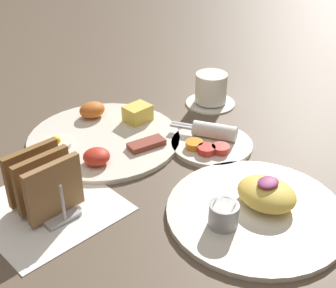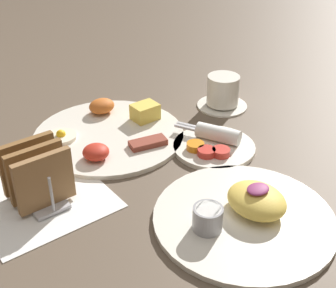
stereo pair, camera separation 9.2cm
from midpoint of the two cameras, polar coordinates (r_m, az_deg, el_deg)
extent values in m
plane|color=brown|center=(0.85, 2.04, -5.36)|extent=(3.00, 3.00, 0.00)
cube|color=white|center=(0.84, -12.22, -6.60)|extent=(0.22, 0.22, 0.00)
cylinder|color=silver|center=(1.00, -4.63, 1.00)|extent=(0.32, 0.32, 0.01)
cube|color=#E5C64C|center=(1.04, -0.29, 3.88)|extent=(0.06, 0.04, 0.04)
ellipsoid|color=#C66023|center=(1.08, -5.68, 4.56)|extent=(0.06, 0.05, 0.03)
cylinder|color=#F4EACC|center=(0.99, -10.33, 0.78)|extent=(0.06, 0.06, 0.01)
sphere|color=yellow|center=(0.99, -10.36, 1.09)|extent=(0.02, 0.02, 0.02)
ellipsoid|color=red|center=(0.91, -5.94, -1.06)|extent=(0.05, 0.05, 0.03)
cube|color=brown|center=(0.95, 0.31, 0.07)|extent=(0.08, 0.05, 0.01)
cylinder|color=silver|center=(0.96, 8.35, -0.48)|extent=(0.17, 0.17, 0.01)
cylinder|color=orange|center=(0.94, 6.16, -0.34)|extent=(0.04, 0.04, 0.01)
cylinder|color=red|center=(0.92, 7.56, -1.08)|extent=(0.04, 0.04, 0.01)
cylinder|color=red|center=(0.93, 9.46, -1.15)|extent=(0.04, 0.04, 0.01)
cylinder|color=white|center=(0.97, 8.84, 1.16)|extent=(0.07, 0.10, 0.03)
cube|color=silver|center=(0.99, 4.82, 1.92)|extent=(0.03, 0.05, 0.00)
cube|color=silver|center=(1.00, 5.08, 2.22)|extent=(0.03, 0.05, 0.00)
cylinder|color=silver|center=(0.79, 12.56, -8.99)|extent=(0.30, 0.30, 0.01)
ellipsoid|color=#EAC651|center=(0.79, 14.06, -6.79)|extent=(0.10, 0.11, 0.04)
ellipsoid|color=#8C3366|center=(0.78, 14.28, -5.46)|extent=(0.04, 0.03, 0.01)
cylinder|color=#99999E|center=(0.74, 8.44, -9.09)|extent=(0.05, 0.05, 0.04)
cylinder|color=white|center=(0.73, 8.54, -8.13)|extent=(0.04, 0.04, 0.01)
cube|color=#B7B7BC|center=(0.84, -12.25, -6.36)|extent=(0.06, 0.12, 0.01)
cube|color=olive|center=(0.78, -11.60, -4.56)|extent=(0.10, 0.01, 0.10)
cube|color=brown|center=(0.81, -12.65, -3.48)|extent=(0.10, 0.01, 0.10)
cube|color=brown|center=(0.83, -13.63, -2.47)|extent=(0.10, 0.01, 0.10)
cylinder|color=#B7B7BC|center=(0.78, -10.74, -6.19)|extent=(0.01, 0.01, 0.07)
cylinder|color=#B7B7BC|center=(0.86, -14.15, -2.62)|extent=(0.01, 0.01, 0.07)
cylinder|color=silver|center=(1.14, 8.91, 4.68)|extent=(0.12, 0.12, 0.01)
cylinder|color=silver|center=(1.12, 9.07, 6.46)|extent=(0.08, 0.08, 0.07)
cylinder|color=#381E0F|center=(1.11, 9.20, 7.86)|extent=(0.06, 0.06, 0.01)
camera|label=1|loc=(0.05, -87.14, 1.73)|focal=50.00mm
camera|label=2|loc=(0.05, 92.86, -1.73)|focal=50.00mm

